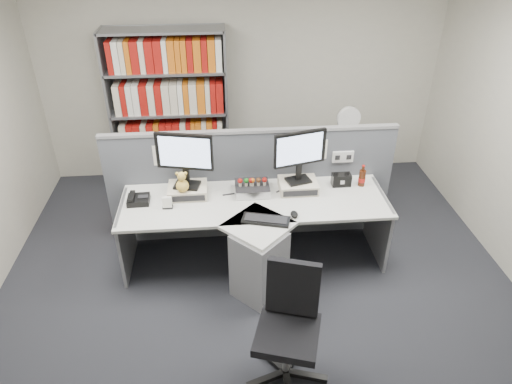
{
  "coord_description": "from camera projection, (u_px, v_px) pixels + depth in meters",
  "views": [
    {
      "loc": [
        -0.31,
        -2.97,
        3.18
      ],
      "look_at": [
        0.0,
        0.65,
        0.92
      ],
      "focal_mm": 32.71,
      "sensor_mm": 36.0,
      "label": 1
    }
  ],
  "objects": [
    {
      "name": "room_shell",
      "position": [
        264.0,
        135.0,
        3.27
      ],
      "size": [
        5.04,
        5.54,
        2.72
      ],
      "color": "beige",
      "rests_on": "ground"
    },
    {
      "name": "monitor_right",
      "position": [
        300.0,
        153.0,
        4.48
      ],
      "size": [
        0.52,
        0.22,
        0.54
      ],
      "color": "black",
      "rests_on": "monitor_riser_right"
    },
    {
      "name": "monitor_left",
      "position": [
        185.0,
        156.0,
        4.39
      ],
      "size": [
        0.54,
        0.22,
        0.56
      ],
      "color": "black",
      "rests_on": "monitor_riser_left"
    },
    {
      "name": "monitor_riser_left",
      "position": [
        188.0,
        190.0,
        4.59
      ],
      "size": [
        0.38,
        0.31,
        0.1
      ],
      "color": "beige",
      "rests_on": "desk"
    },
    {
      "name": "monitor_riser_right",
      "position": [
        298.0,
        186.0,
        4.67
      ],
      "size": [
        0.38,
        0.31,
        0.1
      ],
      "color": "beige",
      "rests_on": "desk"
    },
    {
      "name": "desk_calendar",
      "position": [
        167.0,
        203.0,
        4.4
      ],
      "size": [
        0.1,
        0.07,
        0.12
      ],
      "color": "black",
      "rests_on": "desk"
    },
    {
      "name": "partition",
      "position": [
        252.0,
        184.0,
        4.93
      ],
      "size": [
        3.0,
        0.08,
        1.27
      ],
      "color": "#585B64",
      "rests_on": "ground"
    },
    {
      "name": "desk_phone",
      "position": [
        138.0,
        199.0,
        4.48
      ],
      "size": [
        0.21,
        0.2,
        0.09
      ],
      "color": "black",
      "rests_on": "desk"
    },
    {
      "name": "mouse",
      "position": [
        294.0,
        214.0,
        4.29
      ],
      "size": [
        0.07,
        0.11,
        0.04
      ],
      "primitive_type": "ellipsoid",
      "color": "black",
      "rests_on": "desk"
    },
    {
      "name": "desk",
      "position": [
        256.0,
        236.0,
        4.48
      ],
      "size": [
        2.6,
        1.2,
        0.72
      ],
      "color": "silver",
      "rests_on": "ground"
    },
    {
      "name": "speaker",
      "position": [
        341.0,
        180.0,
        4.74
      ],
      "size": [
        0.19,
        0.11,
        0.13
      ],
      "primitive_type": "cube",
      "color": "black",
      "rests_on": "desk"
    },
    {
      "name": "ground",
      "position": [
        262.0,
        316.0,
        4.22
      ],
      "size": [
        5.5,
        5.5,
        0.0
      ],
      "primitive_type": "plane",
      "color": "#2B2D33",
      "rests_on": "ground"
    },
    {
      "name": "figurines",
      "position": [
        252.0,
        181.0,
        4.57
      ],
      "size": [
        0.29,
        0.05,
        0.09
      ],
      "color": "beige",
      "rests_on": "desktop_pc"
    },
    {
      "name": "desk_fan",
      "position": [
        348.0,
        121.0,
        5.46
      ],
      "size": [
        0.29,
        0.17,
        0.48
      ],
      "color": "white",
      "rests_on": "filing_cabinet"
    },
    {
      "name": "plush_toy",
      "position": [
        182.0,
        183.0,
        4.44
      ],
      "size": [
        0.12,
        0.12,
        0.21
      ],
      "color": "gold",
      "rests_on": "monitor_riser_left"
    },
    {
      "name": "filing_cabinet",
      "position": [
        343.0,
        170.0,
        5.81
      ],
      "size": [
        0.45,
        0.61,
        0.7
      ],
      "color": "gray",
      "rests_on": "ground"
    },
    {
      "name": "desktop_pc",
      "position": [
        252.0,
        189.0,
        4.63
      ],
      "size": [
        0.33,
        0.3,
        0.09
      ],
      "color": "black",
      "rests_on": "desk"
    },
    {
      "name": "shelving_unit",
      "position": [
        170.0,
        115.0,
        5.71
      ],
      "size": [
        1.41,
        0.4,
        2.0
      ],
      "color": "gray",
      "rests_on": "ground"
    },
    {
      "name": "keyboard",
      "position": [
        266.0,
        220.0,
        4.23
      ],
      "size": [
        0.46,
        0.27,
        0.03
      ],
      "color": "black",
      "rests_on": "desk"
    },
    {
      "name": "office_chair",
      "position": [
        289.0,
        322.0,
        3.48
      ],
      "size": [
        0.64,
        0.64,
        0.96
      ],
      "color": "silver",
      "rests_on": "ground"
    },
    {
      "name": "cola_bottle",
      "position": [
        362.0,
        178.0,
        4.73
      ],
      "size": [
        0.07,
        0.07,
        0.23
      ],
      "color": "#3F190A",
      "rests_on": "desk"
    }
  ]
}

